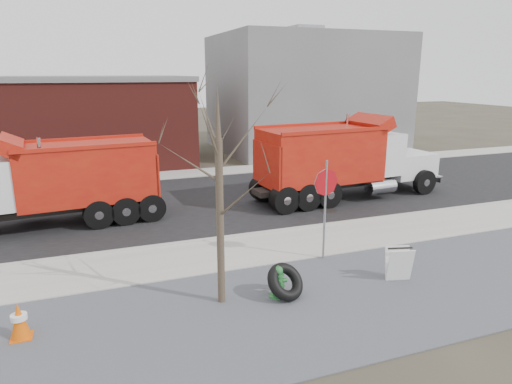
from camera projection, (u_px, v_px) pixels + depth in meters
name	position (u px, v px, depth m)	size (l,w,h in m)	color
ground	(295.00, 248.00, 14.62)	(120.00, 120.00, 0.00)	#383328
gravel_verge	(354.00, 296.00, 11.44)	(60.00, 5.00, 0.03)	slate
sidewalk	(292.00, 245.00, 14.84)	(60.00, 2.50, 0.06)	#9E9B93
curb	(276.00, 231.00, 16.01)	(60.00, 0.15, 0.11)	#9E9B93
road	(235.00, 198.00, 20.33)	(60.00, 9.40, 0.02)	black
far_sidewalk	(204.00, 173.00, 25.50)	(60.00, 2.00, 0.06)	#9E9B93
building_grey	(304.00, 93.00, 32.95)	(12.00, 10.00, 8.00)	slate
building_brick	(11.00, 123.00, 26.00)	(20.20, 8.20, 5.30)	maroon
bare_tree	(219.00, 171.00, 10.35)	(3.20, 3.20, 5.20)	#382D23
fire_hydrant	(278.00, 283.00, 11.33)	(0.47, 0.46, 0.85)	#296D34
truck_tire	(285.00, 282.00, 11.28)	(1.25, 1.17, 0.94)	black
stop_sign	(326.00, 194.00, 13.24)	(0.82, 0.16, 3.04)	gray
sandwich_board	(399.00, 264.00, 12.21)	(0.76, 0.58, 0.93)	white
traffic_cone_near	(19.00, 321.00, 9.55)	(0.43, 0.43, 0.83)	#DE5407
dump_truck_red_a	(342.00, 158.00, 19.99)	(9.03, 3.11, 3.61)	black
dump_truck_red_b	(58.00, 180.00, 16.38)	(8.03, 2.96, 3.37)	black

